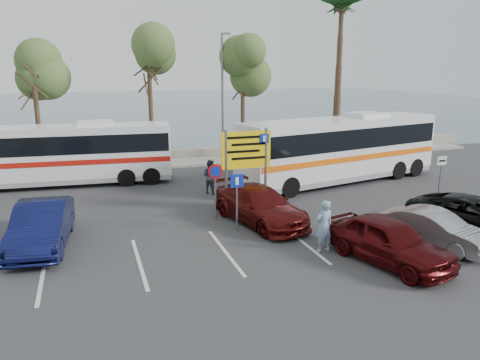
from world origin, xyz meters
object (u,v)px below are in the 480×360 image
object	(u,v)px
street_lamp_right	(223,91)
pedestrian_near	(324,226)
car_maroon	(260,205)
car_silver_b	(434,229)
pedestrian_far	(210,176)
suv_black	(475,216)
coach_bus_left	(66,156)
direction_sign	(246,156)
coach_bus_right	(340,151)
car_blue	(42,225)
car_red	(388,241)

from	to	relation	value
street_lamp_right	pedestrian_near	bearing A→B (deg)	-93.69
street_lamp_right	car_maroon	size ratio (longest dim) A/B	1.62
car_silver_b	pedestrian_far	distance (m)	10.88
street_lamp_right	suv_black	bearing A→B (deg)	-71.33
coach_bus_left	pedestrian_far	bearing A→B (deg)	-30.65
suv_black	car_silver_b	xyz separation A→B (m)	(-2.40, -0.63, -0.04)
suv_black	pedestrian_near	distance (m)	6.31
pedestrian_far	direction_sign	bearing A→B (deg)	149.88
car_silver_b	suv_black	bearing A→B (deg)	-7.41
street_lamp_right	pedestrian_near	world-z (taller)	street_lamp_right
direction_sign	car_maroon	world-z (taller)	direction_sign
coach_bus_left	car_silver_b	distance (m)	18.21
suv_black	pedestrian_near	size ratio (longest dim) A/B	2.69
coach_bus_right	pedestrian_far	xyz separation A→B (m)	(-7.25, -0.00, -0.87)
coach_bus_left	coach_bus_right	xyz separation A→B (m)	(14.00, -4.00, 0.16)
car_blue	pedestrian_near	world-z (taller)	pedestrian_near
direction_sign	car_maroon	bearing A→B (deg)	-90.14
direction_sign	coach_bus_right	distance (m)	7.32
suv_black	pedestrian_far	world-z (taller)	pedestrian_far
car_blue	car_red	bearing A→B (deg)	-19.58
car_red	pedestrian_far	distance (m)	10.52
coach_bus_right	car_silver_b	size ratio (longest dim) A/B	3.14
street_lamp_right	car_red	xyz separation A→B (m)	(0.50, -17.02, -3.85)
car_silver_b	coach_bus_left	bearing A→B (deg)	110.88
direction_sign	coach_bus_right	world-z (taller)	coach_bus_right
coach_bus_right	car_maroon	distance (m)	8.26
coach_bus_right	suv_black	distance (m)	8.77
car_blue	coach_bus_left	bearing A→B (deg)	91.46
car_blue	coach_bus_right	bearing A→B (deg)	24.45
coach_bus_left	suv_black	size ratio (longest dim) A/B	2.24
car_blue	direction_sign	bearing A→B (deg)	17.51
car_maroon	pedestrian_far	world-z (taller)	pedestrian_far
car_red	suv_black	bearing A→B (deg)	-0.11
street_lamp_right	car_blue	bearing A→B (deg)	-130.01
car_silver_b	car_red	bearing A→B (deg)	174.18
pedestrian_near	street_lamp_right	bearing A→B (deg)	-99.89
street_lamp_right	car_red	bearing A→B (deg)	-88.32
car_red	car_silver_b	size ratio (longest dim) A/B	1.14
car_blue	car_red	size ratio (longest dim) A/B	1.09
suv_black	car_blue	bearing A→B (deg)	144.88
car_blue	car_maroon	bearing A→B (deg)	5.74
street_lamp_right	coach_bus_right	bearing A→B (deg)	-57.34
coach_bus_right	street_lamp_right	bearing A→B (deg)	122.66
street_lamp_right	car_maroon	bearing A→B (deg)	-99.45
coach_bus_left	pedestrian_near	xyz separation A→B (m)	(8.50, -12.50, -0.65)
direction_sign	pedestrian_near	distance (m)	5.51
car_maroon	pedestrian_near	bearing A→B (deg)	-87.79
coach_bus_left	suv_black	distance (m)	19.50
coach_bus_right	car_silver_b	xyz separation A→B (m)	(-1.60, -9.30, -1.08)
car_maroon	pedestrian_near	xyz separation A→B (m)	(1.00, -3.50, 0.19)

